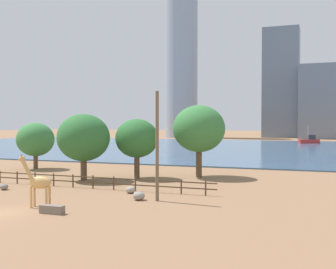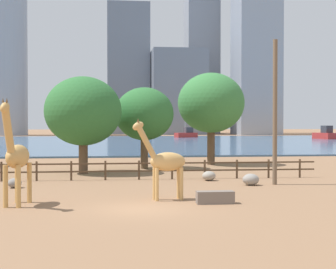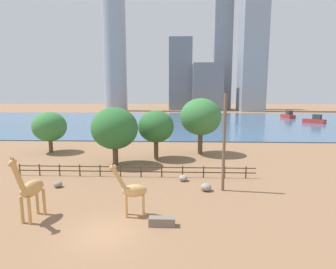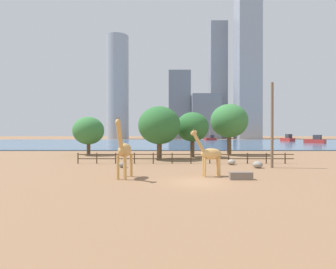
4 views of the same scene
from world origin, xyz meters
TOP-DOWN VIEW (x-y plane):
  - ground_plane at (0.00, 80.00)m, footprint 400.00×400.00m
  - harbor_water at (0.00, 77.00)m, footprint 180.00×86.00m
  - giraffe_tall at (1.37, 2.62)m, footprint 2.82×0.98m
  - utility_pole at (8.90, 8.18)m, footprint 0.28×0.28m
  - boulder_near_fence at (5.24, 10.81)m, footprint 0.90×0.85m
  - boulder_by_pole at (-6.97, 8.37)m, footprint 0.81×0.78m
  - boulder_small at (7.32, 8.02)m, footprint 1.02×0.96m
  - feeding_trough at (3.64, 1.17)m, footprint 1.80×0.60m
  - enclosure_fence at (-0.21, 12.00)m, footprint 26.12×0.14m
  - tree_left_large at (1.58, 20.30)m, footprint 4.96×4.96m
  - tree_center_broad at (-3.34, 16.81)m, footprint 5.86×5.86m
  - tree_right_tall at (8.01, 23.80)m, footprint 6.15×6.15m
  - tree_left_small at (-15.38, 24.03)m, footprint 5.13×5.13m
  - boat_tug at (18.17, 105.15)m, footprint 6.12×4.28m
  - skyline_tower_needle at (5.51, 155.20)m, footprint 14.41×10.16m
  - skyline_block_central at (-32.99, 140.86)m, footprint 13.37×13.37m
  - skyline_block_right at (21.94, 146.92)m, footprint 17.91×13.20m

SIDE VIEW (x-z plane):
  - ground_plane at x=0.00m, z-range 0.00..0.00m
  - harbor_water at x=0.00m, z-range 0.00..0.20m
  - boulder_by_pole at x=-6.97m, z-range 0.00..0.59m
  - feeding_trough at x=3.64m, z-range 0.00..0.60m
  - boulder_near_fence at x=5.24m, z-range 0.00..0.64m
  - boulder_small at x=7.32m, z-range 0.00..0.72m
  - enclosure_fence at x=-0.21m, z-range 0.11..1.41m
  - boat_tug at x=18.17m, z-range -1.53..3.67m
  - giraffe_tall at x=1.37m, z-range -0.11..3.96m
  - tree_left_small at x=-15.38m, z-range 0.87..7.26m
  - utility_pole at x=8.90m, z-range 0.00..9.05m
  - tree_left_large at x=1.58m, z-range 1.16..8.01m
  - tree_center_broad at x=-3.34m, z-range 1.04..8.45m
  - tree_right_tall at x=8.01m, z-range 1.44..9.93m
  - skyline_block_right at x=21.94m, z-range 0.00..28.02m
  - skyline_tower_needle at x=5.51m, z-range 0.00..44.72m
  - skyline_block_central at x=-32.99m, z-range 0.00..62.90m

